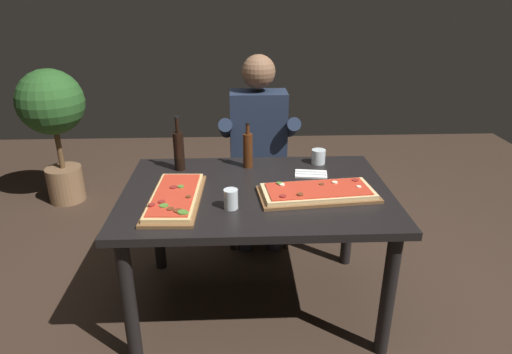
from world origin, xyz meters
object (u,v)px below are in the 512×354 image
at_px(pizza_rectangular_front, 318,192).
at_px(oil_bottle_amber, 179,150).
at_px(diner_chair, 258,172).
at_px(potted_plant_corner, 53,116).
at_px(tumbler_far_side, 318,157).
at_px(pizza_rectangular_left, 175,197).
at_px(tumbler_near_camera, 231,199).
at_px(seated_diner, 259,144).
at_px(dining_table, 256,206).
at_px(wine_bottle_dark, 248,150).

distance_m(pizza_rectangular_front, oil_bottle_amber, 0.84).
bearing_deg(diner_chair, oil_bottle_amber, -130.85).
bearing_deg(potted_plant_corner, tumbler_far_side, -28.79).
xyz_separation_m(pizza_rectangular_left, tumbler_near_camera, (0.28, -0.09, 0.03)).
height_order(pizza_rectangular_left, diner_chair, diner_chair).
relative_size(pizza_rectangular_left, tumbler_near_camera, 5.91).
bearing_deg(pizza_rectangular_left, pizza_rectangular_front, 2.32).
relative_size(diner_chair, seated_diner, 0.65).
bearing_deg(diner_chair, seated_diner, -90.00).
bearing_deg(pizza_rectangular_front, pizza_rectangular_left, -177.68).
height_order(dining_table, oil_bottle_amber, oil_bottle_amber).
bearing_deg(oil_bottle_amber, diner_chair, 49.15).
xyz_separation_m(dining_table, potted_plant_corner, (-1.60, 1.46, 0.12)).
distance_m(pizza_rectangular_left, seated_diner, 0.97).
distance_m(tumbler_near_camera, seated_diner, 0.96).
distance_m(pizza_rectangular_front, wine_bottle_dark, 0.55).
height_order(oil_bottle_amber, seated_diner, seated_diner).
bearing_deg(diner_chair, tumbler_far_side, -55.19).
bearing_deg(tumbler_far_side, dining_table, -137.04).
distance_m(seated_diner, potted_plant_corner, 1.80).
xyz_separation_m(tumbler_far_side, seated_diner, (-0.34, 0.37, -0.04)).
relative_size(pizza_rectangular_left, diner_chair, 0.66).
bearing_deg(pizza_rectangular_left, dining_table, 16.33).
relative_size(tumbler_far_side, potted_plant_corner, 0.08).
distance_m(oil_bottle_amber, potted_plant_corner, 1.65).
bearing_deg(dining_table, potted_plant_corner, 137.69).
relative_size(wine_bottle_dark, tumbler_near_camera, 2.78).
relative_size(pizza_rectangular_front, tumbler_far_side, 7.23).
distance_m(oil_bottle_amber, diner_chair, 0.82).
xyz_separation_m(oil_bottle_amber, seated_diner, (0.48, 0.44, -0.12)).
bearing_deg(seated_diner, tumbler_near_camera, -100.70).
distance_m(tumbler_near_camera, tumbler_far_side, 0.77).
bearing_deg(seated_diner, oil_bottle_amber, -137.79).
height_order(pizza_rectangular_front, diner_chair, diner_chair).
bearing_deg(pizza_rectangular_front, tumbler_near_camera, -164.98).
height_order(pizza_rectangular_left, tumbler_far_side, tumbler_far_side).
relative_size(dining_table, wine_bottle_dark, 5.17).
relative_size(pizza_rectangular_front, potted_plant_corner, 0.55).
bearing_deg(potted_plant_corner, pizza_rectangular_front, -39.03).
bearing_deg(wine_bottle_dark, dining_table, -83.56).
relative_size(diner_chair, potted_plant_corner, 0.76).
distance_m(diner_chair, seated_diner, 0.28).
xyz_separation_m(dining_table, diner_chair, (0.05, 0.86, -0.16)).
bearing_deg(potted_plant_corner, pizza_rectangular_left, -52.92).
relative_size(pizza_rectangular_front, tumbler_near_camera, 6.38).
bearing_deg(pizza_rectangular_front, wine_bottle_dark, 129.85).
bearing_deg(seated_diner, pizza_rectangular_front, -72.48).
height_order(dining_table, seated_diner, seated_diner).
xyz_separation_m(pizza_rectangular_front, diner_chair, (-0.26, 0.95, -0.27)).
height_order(oil_bottle_amber, tumbler_far_side, oil_bottle_amber).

